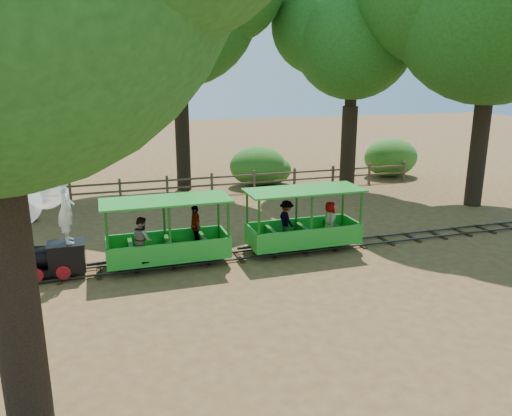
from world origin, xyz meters
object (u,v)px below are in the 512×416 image
object	(u,v)px
locomotive	(30,219)
carriage_rear	(303,226)
fence	(233,181)
carriage_front	(167,239)

from	to	relation	value
locomotive	carriage_rear	bearing A→B (deg)	-0.23
carriage_rear	fence	distance (m)	7.97
carriage_rear	fence	size ratio (longest dim) A/B	0.20
locomotive	carriage_front	bearing A→B (deg)	-1.38
locomotive	carriage_front	world-z (taller)	locomotive
locomotive	fence	size ratio (longest dim) A/B	0.17
carriage_front	carriage_rear	bearing A→B (deg)	0.73
locomotive	carriage_front	xyz separation A→B (m)	(3.49, -0.08, -0.90)
carriage_front	carriage_rear	world-z (taller)	same
carriage_front	carriage_rear	size ratio (longest dim) A/B	1.00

